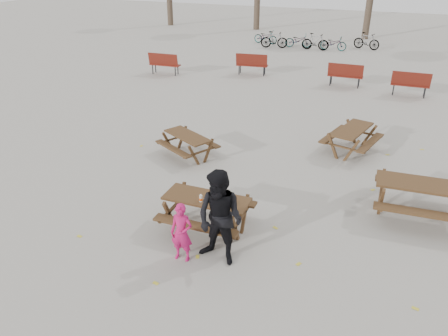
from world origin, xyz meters
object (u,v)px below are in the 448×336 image
(main_picnic_table, at_px, (207,205))
(picnic_table_east, at_px, (421,201))
(soda_bottle, at_px, (201,199))
(child, at_px, (182,233))
(picnic_table_far, at_px, (351,140))
(picnic_table_north, at_px, (188,146))
(adult, at_px, (220,218))
(food_tray, at_px, (209,199))

(main_picnic_table, relative_size, picnic_table_east, 0.90)
(soda_bottle, distance_m, child, 0.95)
(child, height_order, picnic_table_far, child)
(main_picnic_table, height_order, picnic_table_north, main_picnic_table)
(adult, distance_m, picnic_table_far, 6.43)
(food_tray, xyz_separation_m, picnic_table_far, (2.30, 5.33, -0.43))
(soda_bottle, xyz_separation_m, adult, (0.71, -0.70, 0.11))
(picnic_table_far, bearing_deg, adult, 179.38)
(main_picnic_table, distance_m, picnic_table_north, 3.78)
(adult, bearing_deg, picnic_table_north, 133.17)
(food_tray, xyz_separation_m, picnic_table_east, (4.17, 2.22, -0.36))
(soda_bottle, height_order, picnic_table_far, soda_bottle)
(food_tray, xyz_separation_m, adult, (0.59, -0.83, 0.17))
(main_picnic_table, distance_m, picnic_table_far, 5.79)
(main_picnic_table, xyz_separation_m, soda_bottle, (-0.04, -0.19, 0.26))
(main_picnic_table, distance_m, adult, 1.17)
(adult, distance_m, picnic_table_east, 4.73)
(soda_bottle, distance_m, picnic_table_north, 3.95)
(picnic_table_east, bearing_deg, main_picnic_table, -155.61)
(main_picnic_table, bearing_deg, picnic_table_north, 121.90)
(food_tray, height_order, picnic_table_east, picnic_table_east)
(child, distance_m, picnic_table_far, 6.83)
(food_tray, distance_m, child, 1.08)
(soda_bottle, height_order, picnic_table_east, soda_bottle)
(adult, xyz_separation_m, picnic_table_east, (3.58, 3.05, -0.53))
(main_picnic_table, bearing_deg, picnic_table_far, 65.72)
(child, relative_size, adult, 0.63)
(child, bearing_deg, picnic_table_far, 65.52)
(adult, bearing_deg, main_picnic_table, 136.83)
(adult, distance_m, picnic_table_north, 4.92)
(main_picnic_table, xyz_separation_m, picnic_table_east, (4.24, 2.16, -0.16))
(adult, relative_size, picnic_table_far, 1.14)
(child, height_order, picnic_table_north, child)
(soda_bottle, bearing_deg, main_picnic_table, 77.79)
(picnic_table_far, bearing_deg, picnic_table_east, -134.19)
(food_tray, bearing_deg, main_picnic_table, 142.12)
(picnic_table_north, bearing_deg, picnic_table_east, 18.98)
(main_picnic_table, height_order, food_tray, food_tray)
(soda_bottle, distance_m, picnic_table_east, 4.90)
(food_tray, xyz_separation_m, child, (-0.11, -1.06, -0.19))
(picnic_table_east, bearing_deg, child, -145.16)
(main_picnic_table, relative_size, picnic_table_far, 1.06)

